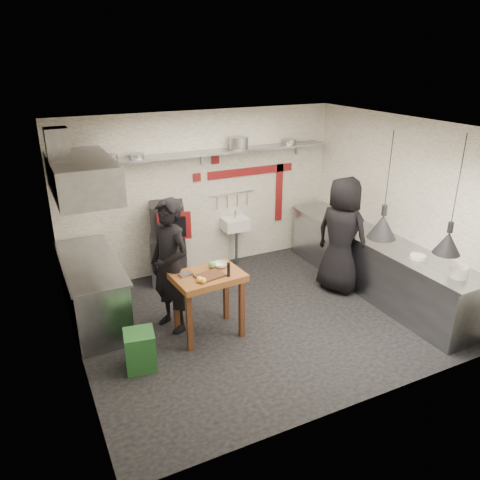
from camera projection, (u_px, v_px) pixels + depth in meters
name	position (u px, v px, depth m)	size (l,w,h in m)	color
floor	(257.00, 318.00, 6.95)	(5.00, 5.00, 0.00)	black
ceiling	(261.00, 127.00, 5.91)	(5.00, 5.00, 0.00)	beige
wall_back	(202.00, 192.00, 8.18)	(5.00, 0.04, 2.80)	white
wall_front	(358.00, 297.00, 4.67)	(5.00, 0.04, 2.80)	white
wall_left	(69.00, 263.00, 5.41)	(0.04, 4.20, 2.80)	white
wall_right	(397.00, 206.00, 7.44)	(0.04, 4.20, 2.80)	white
red_band_horiz	(251.00, 171.00, 8.44)	(1.70, 0.02, 0.14)	maroon
red_band_vert	(279.00, 193.00, 8.87)	(0.14, 0.02, 1.10)	maroon
red_tile_a	(215.00, 160.00, 8.06)	(0.14, 0.02, 0.14)	maroon
red_tile_b	(197.00, 177.00, 8.02)	(0.14, 0.02, 0.14)	maroon
back_shelf	(205.00, 153.00, 7.76)	(4.60, 0.34, 0.04)	gray
shelf_bracket_left	(86.00, 169.00, 7.15)	(0.04, 0.06, 0.24)	gray
shelf_bracket_mid	(202.00, 157.00, 7.92)	(0.04, 0.06, 0.24)	gray
shelf_bracket_right	(297.00, 148.00, 8.70)	(0.04, 0.06, 0.24)	gray
pan_far_left	(109.00, 158.00, 7.10)	(0.27, 0.27, 0.09)	gray
pan_mid_left	(136.00, 156.00, 7.27)	(0.24, 0.24, 0.07)	gray
stock_pot	(239.00, 143.00, 7.97)	(0.33, 0.33, 0.20)	gray
pan_right	(289.00, 142.00, 8.40)	(0.24, 0.24, 0.08)	gray
oven_stand	(169.00, 259.00, 7.95)	(0.59, 0.54, 0.80)	gray
combi_oven	(167.00, 220.00, 7.74)	(0.54, 0.51, 0.58)	black
oven_door	(174.00, 226.00, 7.49)	(0.54, 0.03, 0.46)	maroon
oven_glass	(174.00, 227.00, 7.44)	(0.36, 0.02, 0.34)	black
hand_sink	(235.00, 224.00, 8.48)	(0.46, 0.34, 0.22)	silver
sink_tap	(235.00, 215.00, 8.42)	(0.03, 0.03, 0.14)	gray
sink_drain	(236.00, 247.00, 8.61)	(0.06, 0.06, 0.66)	gray
utensil_rail	(232.00, 193.00, 8.40)	(0.02, 0.02, 0.90)	gray
counter_right	(374.00, 264.00, 7.65)	(0.70, 3.80, 0.90)	gray
counter_right_top	(377.00, 238.00, 7.48)	(0.76, 3.90, 0.03)	gray
plate_stack	(459.00, 272.00, 6.11)	(0.23, 0.23, 0.15)	silver
small_bowl_right	(418.00, 257.00, 6.69)	(0.22, 0.22, 0.05)	silver
counter_left	(93.00, 291.00, 6.78)	(0.70, 1.90, 0.90)	gray
counter_left_top	(89.00, 262.00, 6.61)	(0.76, 2.00, 0.03)	gray
extractor_hood	(82.00, 176.00, 6.17)	(0.78, 1.60, 0.50)	gray
hood_duct	(58.00, 148.00, 5.92)	(0.28, 0.28, 0.50)	gray
green_bin	(140.00, 350.00, 5.78)	(0.37, 0.37, 0.50)	#205524
prep_table	(209.00, 304.00, 6.42)	(0.92, 0.64, 0.92)	brown
cutting_board	(210.00, 276.00, 6.17)	(0.37, 0.26, 0.03)	#4F2B18
pepper_mill	(229.00, 269.00, 6.14)	(0.04, 0.04, 0.20)	black
lemon_a	(199.00, 280.00, 6.00)	(0.08, 0.08, 0.08)	yellow
lemon_b	(203.00, 281.00, 5.98)	(0.08, 0.08, 0.08)	yellow
veg_ball	(212.00, 265.00, 6.39)	(0.11, 0.11, 0.11)	#659143
steel_tray	(186.00, 274.00, 6.20)	(0.17, 0.11, 0.03)	gray
bowl	(220.00, 265.00, 6.43)	(0.20, 0.20, 0.06)	silver
heat_lamp_near	(387.00, 186.00, 5.90)	(0.38, 0.38, 1.40)	black
heat_lamp_far	(456.00, 196.00, 5.70)	(0.34, 0.34, 1.52)	black
chef_left	(170.00, 266.00, 6.38)	(0.70, 0.46, 1.91)	black
chef_right	(342.00, 235.00, 7.48)	(0.93, 0.61, 1.91)	black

